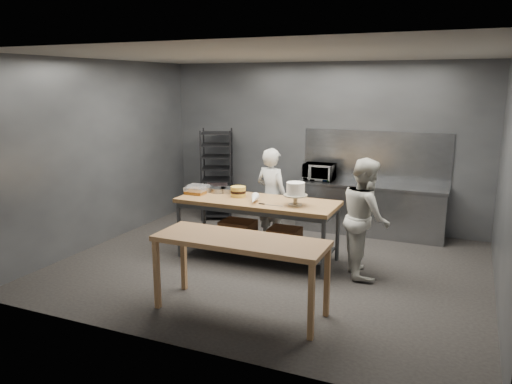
% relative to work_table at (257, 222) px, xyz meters
% --- Properties ---
extents(ground, '(6.00, 6.00, 0.00)m').
position_rel_work_table_xyz_m(ground, '(0.31, -0.22, -0.57)').
color(ground, black).
rests_on(ground, ground).
extents(back_wall, '(6.00, 0.04, 3.00)m').
position_rel_work_table_xyz_m(back_wall, '(0.31, 2.28, 0.93)').
color(back_wall, '#4C4F54').
rests_on(back_wall, ground).
extents(work_table, '(2.40, 0.90, 0.92)m').
position_rel_work_table_xyz_m(work_table, '(0.00, 0.00, 0.00)').
color(work_table, '#8C5F38').
rests_on(work_table, ground).
extents(near_counter, '(2.00, 0.70, 0.90)m').
position_rel_work_table_xyz_m(near_counter, '(0.54, -1.75, 0.24)').
color(near_counter, olive).
rests_on(near_counter, ground).
extents(back_counter, '(2.60, 0.60, 0.90)m').
position_rel_work_table_xyz_m(back_counter, '(1.31, 1.96, -0.12)').
color(back_counter, slate).
rests_on(back_counter, ground).
extents(splashback_panel, '(2.60, 0.02, 0.90)m').
position_rel_work_table_xyz_m(splashback_panel, '(1.31, 2.26, 0.78)').
color(splashback_panel, slate).
rests_on(splashback_panel, back_counter).
extents(speed_rack, '(0.81, 0.84, 1.75)m').
position_rel_work_table_xyz_m(speed_rack, '(-1.68, 1.88, 0.28)').
color(speed_rack, black).
rests_on(speed_rack, ground).
extents(chef_behind, '(0.67, 0.53, 1.61)m').
position_rel_work_table_xyz_m(chef_behind, '(-0.07, 0.75, 0.23)').
color(chef_behind, silver).
rests_on(chef_behind, ground).
extents(chef_right, '(0.89, 0.98, 1.65)m').
position_rel_work_table_xyz_m(chef_right, '(1.61, 0.01, 0.25)').
color(chef_right, beige).
rests_on(chef_right, ground).
extents(microwave, '(0.54, 0.37, 0.30)m').
position_rel_work_table_xyz_m(microwave, '(0.38, 1.96, 0.48)').
color(microwave, black).
rests_on(microwave, back_counter).
extents(frosted_cake_stand, '(0.34, 0.34, 0.34)m').
position_rel_work_table_xyz_m(frosted_cake_stand, '(0.64, -0.11, 0.56)').
color(frosted_cake_stand, '#B2A78E').
rests_on(frosted_cake_stand, work_table).
extents(layer_cake, '(0.23, 0.23, 0.16)m').
position_rel_work_table_xyz_m(layer_cake, '(-0.35, 0.07, 0.43)').
color(layer_cake, gold).
rests_on(layer_cake, work_table).
extents(cake_pans, '(0.64, 0.34, 0.07)m').
position_rel_work_table_xyz_m(cake_pans, '(-0.77, 0.24, 0.39)').
color(cake_pans, gray).
rests_on(cake_pans, work_table).
extents(piping_bag, '(0.23, 0.40, 0.12)m').
position_rel_work_table_xyz_m(piping_bag, '(0.04, -0.22, 0.41)').
color(piping_bag, white).
rests_on(piping_bag, work_table).
extents(offset_spatula, '(0.36, 0.02, 0.02)m').
position_rel_work_table_xyz_m(offset_spatula, '(0.26, -0.24, 0.35)').
color(offset_spatula, slate).
rests_on(offset_spatula, work_table).
extents(pastry_clamshells, '(0.36, 0.40, 0.11)m').
position_rel_work_table_xyz_m(pastry_clamshells, '(-1.07, 0.05, 0.40)').
color(pastry_clamshells, '#A86821').
rests_on(pastry_clamshells, work_table).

